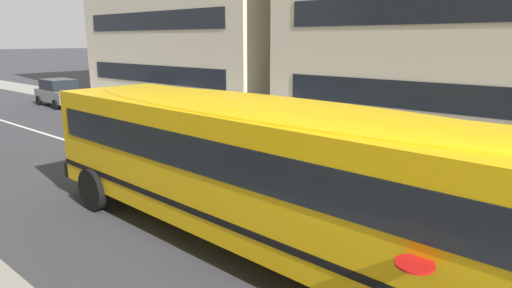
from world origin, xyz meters
TOP-DOWN VIEW (x-y plane):
  - ground_plane at (0.00, 0.00)m, footprint 400.00×400.00m
  - sidewalk_far at (0.00, 7.07)m, footprint 120.00×3.00m
  - lane_centreline at (0.00, 0.00)m, footprint 110.00×0.16m
  - school_bus at (3.53, -1.92)m, footprint 13.29×3.32m
  - parked_car_beige_mid_block at (-8.94, 4.20)m, footprint 3.98×2.04m
  - parked_car_grey_near_corner at (-18.63, 4.40)m, footprint 3.99×2.06m

SIDE VIEW (x-z plane):
  - ground_plane at x=0.00m, z-range 0.00..0.00m
  - lane_centreline at x=0.00m, z-range 0.00..0.01m
  - sidewalk_far at x=0.00m, z-range 0.00..0.01m
  - parked_car_beige_mid_block at x=-8.94m, z-range 0.02..1.66m
  - parked_car_grey_near_corner at x=-18.63m, z-range 0.02..1.66m
  - school_bus at x=3.53m, z-range 0.28..3.24m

